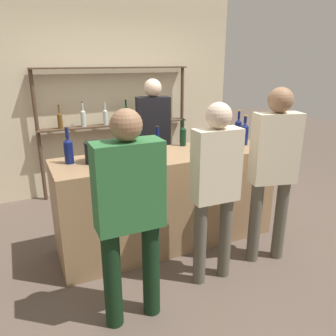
{
  "coord_description": "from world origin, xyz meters",
  "views": [
    {
      "loc": [
        -1.36,
        -2.86,
        1.88
      ],
      "look_at": [
        0.0,
        0.0,
        0.84
      ],
      "focal_mm": 35.0,
      "sensor_mm": 36.0,
      "label": 1
    }
  ],
  "objects_px": {
    "counter_bottle_2": "(157,148)",
    "customer_center": "(216,181)",
    "customer_left": "(129,207)",
    "counter_bottle_0": "(244,133)",
    "counter_bottle_3": "(183,135)",
    "server_behind_counter": "(153,134)",
    "ice_bucket": "(96,152)",
    "customer_right": "(274,163)",
    "counter_bottle_1": "(69,150)",
    "counter_bottle_4": "(238,128)",
    "wine_glass": "(197,140)"
  },
  "relations": [
    {
      "from": "counter_bottle_2",
      "to": "customer_center",
      "type": "xyz_separation_m",
      "value": [
        0.28,
        -0.55,
        -0.18
      ]
    },
    {
      "from": "counter_bottle_2",
      "to": "customer_left",
      "type": "distance_m",
      "value": 0.89
    },
    {
      "from": "counter_bottle_0",
      "to": "counter_bottle_3",
      "type": "bearing_deg",
      "value": 158.42
    },
    {
      "from": "counter_bottle_2",
      "to": "server_behind_counter",
      "type": "bearing_deg",
      "value": 68.78
    },
    {
      "from": "ice_bucket",
      "to": "customer_right",
      "type": "height_order",
      "value": "customer_right"
    },
    {
      "from": "counter_bottle_1",
      "to": "counter_bottle_4",
      "type": "bearing_deg",
      "value": 3.51
    },
    {
      "from": "counter_bottle_4",
      "to": "customer_center",
      "type": "relative_size",
      "value": 0.22
    },
    {
      "from": "counter_bottle_3",
      "to": "server_behind_counter",
      "type": "bearing_deg",
      "value": 94.8
    },
    {
      "from": "counter_bottle_0",
      "to": "counter_bottle_4",
      "type": "bearing_deg",
      "value": 68.12
    },
    {
      "from": "counter_bottle_3",
      "to": "customer_left",
      "type": "bearing_deg",
      "value": -131.78
    },
    {
      "from": "wine_glass",
      "to": "customer_center",
      "type": "height_order",
      "value": "customer_center"
    },
    {
      "from": "customer_right",
      "to": "server_behind_counter",
      "type": "height_order",
      "value": "server_behind_counter"
    },
    {
      "from": "counter_bottle_2",
      "to": "counter_bottle_3",
      "type": "height_order",
      "value": "counter_bottle_2"
    },
    {
      "from": "counter_bottle_0",
      "to": "counter_bottle_2",
      "type": "height_order",
      "value": "counter_bottle_2"
    },
    {
      "from": "customer_left",
      "to": "customer_center",
      "type": "relative_size",
      "value": 1.01
    },
    {
      "from": "counter_bottle_1",
      "to": "counter_bottle_4",
      "type": "height_order",
      "value": "counter_bottle_4"
    },
    {
      "from": "counter_bottle_4",
      "to": "customer_center",
      "type": "xyz_separation_m",
      "value": [
        -0.95,
        -0.98,
        -0.18
      ]
    },
    {
      "from": "ice_bucket",
      "to": "customer_right",
      "type": "relative_size",
      "value": 0.13
    },
    {
      "from": "server_behind_counter",
      "to": "customer_center",
      "type": "bearing_deg",
      "value": 5.07
    },
    {
      "from": "customer_left",
      "to": "server_behind_counter",
      "type": "xyz_separation_m",
      "value": [
        0.96,
        1.83,
        0.06
      ]
    },
    {
      "from": "counter_bottle_4",
      "to": "counter_bottle_1",
      "type": "bearing_deg",
      "value": -176.49
    },
    {
      "from": "ice_bucket",
      "to": "counter_bottle_4",
      "type": "bearing_deg",
      "value": 6.38
    },
    {
      "from": "customer_center",
      "to": "customer_right",
      "type": "bearing_deg",
      "value": -83.9
    },
    {
      "from": "wine_glass",
      "to": "customer_left",
      "type": "height_order",
      "value": "customer_left"
    },
    {
      "from": "counter_bottle_1",
      "to": "customer_left",
      "type": "distance_m",
      "value": 1.05
    },
    {
      "from": "ice_bucket",
      "to": "wine_glass",
      "type": "bearing_deg",
      "value": -4.12
    },
    {
      "from": "customer_center",
      "to": "counter_bottle_0",
      "type": "bearing_deg",
      "value": -46.64
    },
    {
      "from": "wine_glass",
      "to": "customer_right",
      "type": "height_order",
      "value": "customer_right"
    },
    {
      "from": "counter_bottle_0",
      "to": "wine_glass",
      "type": "relative_size",
      "value": 2.0
    },
    {
      "from": "counter_bottle_0",
      "to": "ice_bucket",
      "type": "height_order",
      "value": "counter_bottle_0"
    },
    {
      "from": "counter_bottle_4",
      "to": "wine_glass",
      "type": "xyz_separation_m",
      "value": [
        -0.71,
        -0.27,
        -0.01
      ]
    },
    {
      "from": "counter_bottle_1",
      "to": "server_behind_counter",
      "type": "xyz_separation_m",
      "value": [
        1.18,
        0.82,
        -0.12
      ]
    },
    {
      "from": "ice_bucket",
      "to": "customer_right",
      "type": "bearing_deg",
      "value": -27.24
    },
    {
      "from": "counter_bottle_3",
      "to": "counter_bottle_2",
      "type": "bearing_deg",
      "value": -138.69
    },
    {
      "from": "server_behind_counter",
      "to": "customer_center",
      "type": "height_order",
      "value": "server_behind_counter"
    },
    {
      "from": "counter_bottle_2",
      "to": "customer_right",
      "type": "height_order",
      "value": "customer_right"
    },
    {
      "from": "customer_left",
      "to": "customer_right",
      "type": "bearing_deg",
      "value": -81.52
    },
    {
      "from": "counter_bottle_1",
      "to": "customer_center",
      "type": "relative_size",
      "value": 0.21
    },
    {
      "from": "server_behind_counter",
      "to": "customer_left",
      "type": "bearing_deg",
      "value": -17.13
    },
    {
      "from": "counter_bottle_1",
      "to": "counter_bottle_4",
      "type": "distance_m",
      "value": 1.98
    },
    {
      "from": "counter_bottle_0",
      "to": "ice_bucket",
      "type": "bearing_deg",
      "value": 178.39
    },
    {
      "from": "counter_bottle_1",
      "to": "server_behind_counter",
      "type": "bearing_deg",
      "value": 34.88
    },
    {
      "from": "counter_bottle_1",
      "to": "customer_center",
      "type": "bearing_deg",
      "value": -39.98
    },
    {
      "from": "counter_bottle_0",
      "to": "customer_left",
      "type": "relative_size",
      "value": 0.21
    },
    {
      "from": "counter_bottle_2",
      "to": "wine_glass",
      "type": "distance_m",
      "value": 0.54
    },
    {
      "from": "counter_bottle_2",
      "to": "wine_glass",
      "type": "xyz_separation_m",
      "value": [
        0.52,
        0.16,
        -0.01
      ]
    },
    {
      "from": "counter_bottle_0",
      "to": "counter_bottle_3",
      "type": "xyz_separation_m",
      "value": [
        -0.64,
        0.25,
        -0.01
      ]
    },
    {
      "from": "counter_bottle_0",
      "to": "customer_right",
      "type": "xyz_separation_m",
      "value": [
        -0.2,
        -0.7,
        -0.13
      ]
    },
    {
      "from": "counter_bottle_4",
      "to": "server_behind_counter",
      "type": "distance_m",
      "value": 1.07
    },
    {
      "from": "customer_left",
      "to": "customer_right",
      "type": "distance_m",
      "value": 1.47
    }
  ]
}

